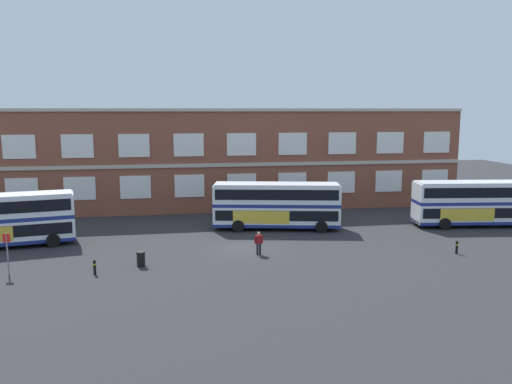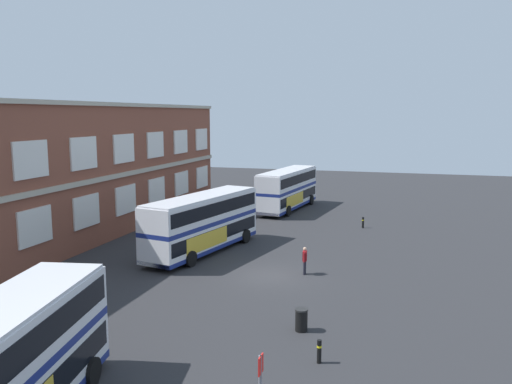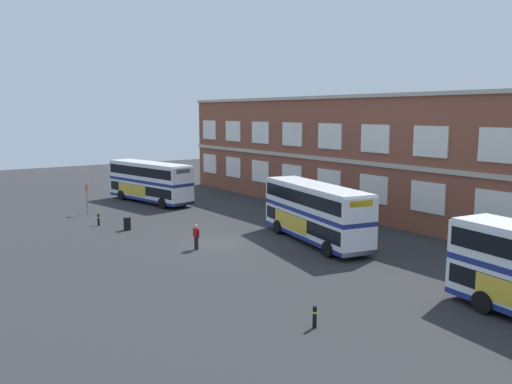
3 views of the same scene
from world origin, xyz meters
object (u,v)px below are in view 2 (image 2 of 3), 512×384
at_px(safety_bollard_west, 319,351).
at_px(double_decker_middle, 203,223).
at_px(safety_bollard_east, 363,222).
at_px(double_decker_far, 288,189).
at_px(station_litter_bin, 301,320).
at_px(waiting_passenger, 305,259).

bearing_deg(safety_bollard_west, double_decker_middle, 37.29).
bearing_deg(safety_bollard_east, double_decker_middle, 138.50).
bearing_deg(double_decker_far, safety_bollard_west, -164.52).
bearing_deg(safety_bollard_east, station_litter_bin, 178.39).
relative_size(double_decker_far, safety_bollard_west, 11.82).
bearing_deg(waiting_passenger, double_decker_middle, 69.45).
bearing_deg(safety_bollard_west, double_decker_far, 15.48).
xyz_separation_m(waiting_passenger, safety_bollard_east, (14.32, -2.18, -0.44)).
height_order(safety_bollard_west, safety_bollard_east, same).
distance_m(waiting_passenger, safety_bollard_west, 11.50).
relative_size(double_decker_middle, waiting_passenger, 6.64).
distance_m(station_litter_bin, safety_bollard_east, 22.64).
distance_m(double_decker_middle, double_decker_far, 18.06).
xyz_separation_m(double_decker_far, safety_bollard_west, (-32.05, -8.88, -1.66)).
bearing_deg(station_litter_bin, double_decker_middle, 39.92).
bearing_deg(station_litter_bin, safety_bollard_east, -1.61).
distance_m(double_decker_far, safety_bollard_east, 10.66).
distance_m(double_decker_middle, safety_bollard_west, 17.78).
height_order(double_decker_far, station_litter_bin, double_decker_far).
height_order(double_decker_middle, safety_bollard_west, double_decker_middle).
height_order(double_decker_far, safety_bollard_west, double_decker_far).
relative_size(double_decker_middle, safety_bollard_west, 11.89).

